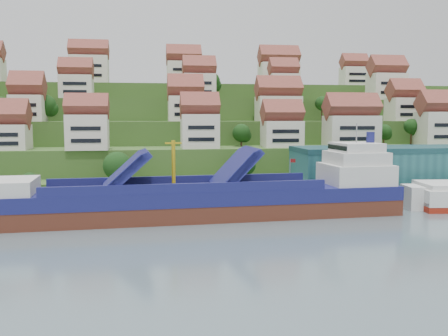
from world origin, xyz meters
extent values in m
plane|color=slate|center=(0.00, 0.00, 0.00)|extent=(300.00, 300.00, 0.00)
cube|color=gray|center=(20.00, 15.00, 1.10)|extent=(180.00, 14.00, 2.20)
cube|color=#2D4C1E|center=(0.00, 86.00, 2.00)|extent=(260.00, 128.00, 4.00)
cube|color=#2D4C1E|center=(0.00, 91.00, 5.50)|extent=(260.00, 118.00, 11.00)
cube|color=#2D4C1E|center=(0.00, 99.00, 9.00)|extent=(260.00, 102.00, 18.00)
cube|color=#2D4C1E|center=(0.00, 107.00, 12.50)|extent=(260.00, 86.00, 25.00)
cube|color=#2D4C1E|center=(0.00, 116.00, 15.50)|extent=(260.00, 68.00, 31.00)
cube|color=silver|center=(-47.90, 38.56, 14.19)|extent=(10.75, 8.57, 6.38)
cube|color=silver|center=(-27.58, 34.76, 15.42)|extent=(10.27, 7.03, 8.84)
cube|color=silver|center=(1.11, 37.27, 15.50)|extent=(9.76, 7.62, 9.00)
cube|color=silver|center=(24.01, 38.71, 14.59)|extent=(10.55, 7.73, 7.19)
cube|color=silver|center=(43.55, 37.38, 15.31)|extent=(14.25, 8.26, 8.62)
cube|color=silver|center=(71.86, 39.42, 15.86)|extent=(12.89, 8.31, 9.71)
cube|color=silver|center=(-46.09, 54.92, 21.69)|extent=(9.06, 8.98, 7.39)
cube|color=silver|center=(-1.33, 54.16, 21.69)|extent=(10.07, 8.56, 7.39)
cube|color=silver|center=(27.85, 57.19, 21.80)|extent=(13.34, 8.36, 7.60)
cube|color=silver|center=(68.19, 53.92, 21.62)|extent=(9.93, 8.04, 7.24)
cube|color=silver|center=(-34.51, 69.33, 28.65)|extent=(10.08, 7.30, 7.30)
cube|color=silver|center=(4.28, 68.31, 29.06)|extent=(10.22, 7.79, 8.11)
cube|color=silver|center=(32.55, 68.70, 29.24)|extent=(9.23, 7.14, 8.48)
cube|color=silver|center=(70.32, 70.57, 29.62)|extent=(11.88, 8.47, 9.23)
cube|color=silver|center=(-32.51, 88.80, 35.83)|extent=(13.18, 7.51, 9.65)
cube|color=silver|center=(0.81, 88.29, 35.03)|extent=(11.94, 8.15, 8.07)
cube|color=silver|center=(36.65, 90.01, 35.18)|extent=(14.36, 8.73, 8.37)
cube|color=silver|center=(68.03, 93.41, 34.82)|extent=(9.87, 7.05, 7.64)
ellipsoid|color=#194015|center=(10.31, 26.11, 8.08)|extent=(6.29, 6.29, 6.29)
ellipsoid|color=#194015|center=(-19.97, 26.29, 7.67)|extent=(6.77, 6.77, 6.77)
ellipsoid|color=#194015|center=(56.18, 43.11, 14.94)|extent=(4.52, 4.52, 4.52)
ellipsoid|color=#194015|center=(64.82, 43.11, 16.54)|extent=(4.52, 4.52, 4.52)
ellipsoid|color=#194015|center=(13.58, 43.66, 14.78)|extent=(5.14, 5.14, 5.14)
ellipsoid|color=#194015|center=(43.01, 59.83, 23.61)|extent=(4.50, 4.50, 4.50)
ellipsoid|color=#194015|center=(-54.59, 59.38, 22.05)|extent=(6.35, 6.35, 6.35)
ellipsoid|color=#194015|center=(-41.88, 57.97, 22.60)|extent=(6.25, 6.25, 6.25)
ellipsoid|color=#194015|center=(8.56, 73.21, 31.09)|extent=(6.62, 6.62, 6.62)
ellipsoid|color=#194015|center=(36.59, 75.94, 29.68)|extent=(5.60, 5.60, 5.60)
ellipsoid|color=#194015|center=(37.69, 73.97, 29.08)|extent=(4.72, 4.72, 4.72)
ellipsoid|color=#194015|center=(-38.42, 19.00, 5.25)|extent=(3.83, 3.83, 3.83)
cube|color=#225B5E|center=(52.00, 17.00, 7.20)|extent=(60.00, 15.00, 10.00)
cylinder|color=gray|center=(18.00, 10.00, 6.20)|extent=(0.16, 0.16, 8.00)
cube|color=maroon|center=(18.60, 10.00, 9.80)|extent=(1.20, 0.05, 0.80)
cube|color=#542619|center=(-3.83, -0.89, 1.00)|extent=(80.84, 16.36, 5.15)
cube|color=navy|center=(-3.83, -0.89, 4.43)|extent=(80.84, 16.48, 2.68)
cube|color=silver|center=(-37.77, -2.59, 7.00)|extent=(10.87, 12.24, 2.68)
cube|color=#262628|center=(-5.89, -0.99, 5.77)|extent=(51.95, 13.07, 0.31)
cube|color=navy|center=(-17.20, -1.56, 9.27)|extent=(8.27, 11.74, 7.12)
cube|color=navy|center=(3.37, -0.53, 9.27)|extent=(7.89, 11.72, 7.53)
cylinder|color=gold|center=(-7.94, -1.09, 10.30)|extent=(0.76, 0.76, 9.27)
cube|color=silver|center=(29.08, 0.76, 7.72)|extent=(12.93, 12.34, 4.12)
cube|color=silver|center=(29.08, 0.76, 11.02)|extent=(10.81, 11.01, 2.57)
cube|color=silver|center=(29.08, 0.76, 13.18)|extent=(8.69, 9.67, 1.85)
cylinder|color=navy|center=(32.17, 0.92, 15.14)|extent=(1.73, 1.73, 2.27)
camera|label=1|loc=(-12.87, -94.76, 19.34)|focal=40.00mm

